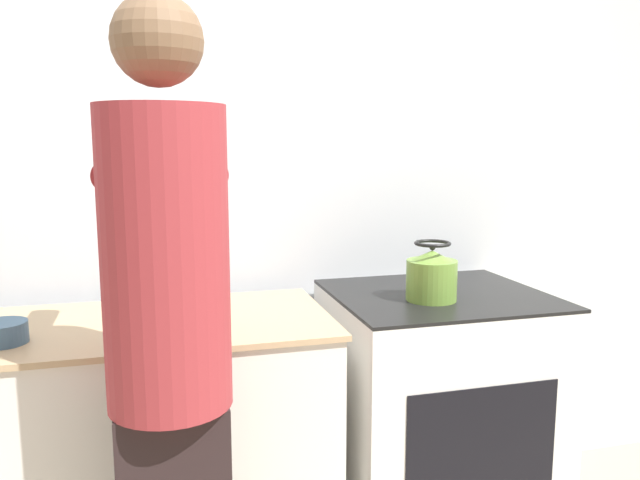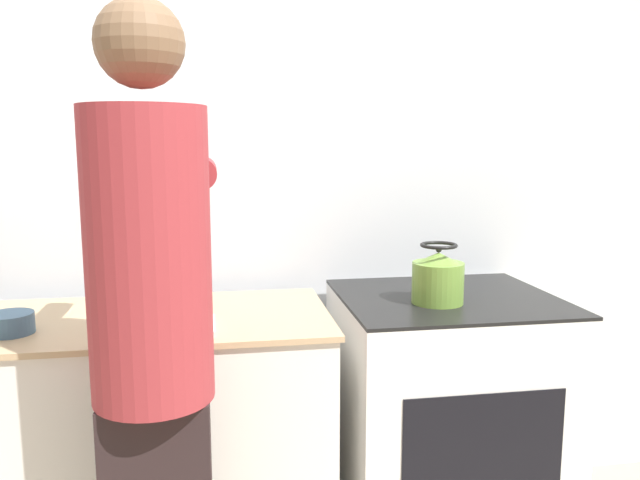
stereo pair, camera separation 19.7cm
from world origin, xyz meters
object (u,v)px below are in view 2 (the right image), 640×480
at_px(oven, 444,421).
at_px(knife, 161,322).
at_px(person, 153,340).
at_px(cutting_board, 167,328).
at_px(kettle, 438,278).
at_px(bowl_prep, 10,323).

distance_m(oven, knife, 1.10).
relative_size(person, cutting_board, 6.43).
height_order(person, knife, person).
relative_size(oven, kettle, 4.57).
distance_m(person, kettle, 1.00).
distance_m(oven, kettle, 0.56).
xyz_separation_m(cutting_board, bowl_prep, (-0.45, 0.05, 0.02)).
distance_m(cutting_board, kettle, 0.90).
xyz_separation_m(oven, kettle, (-0.07, -0.08, 0.55)).
distance_m(person, cutting_board, 0.32).
xyz_separation_m(cutting_board, kettle, (0.89, 0.13, 0.09)).
relative_size(knife, kettle, 0.94).
bearing_deg(knife, cutting_board, -20.87).
bearing_deg(cutting_board, oven, 12.14).
xyz_separation_m(person, knife, (-0.01, 0.34, -0.05)).
relative_size(oven, knife, 4.86).
height_order(oven, kettle, kettle).
relative_size(kettle, bowl_prep, 1.52).
bearing_deg(cutting_board, bowl_prep, 173.84).
bearing_deg(kettle, knife, -173.45).
height_order(oven, person, person).
distance_m(oven, bowl_prep, 1.50).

